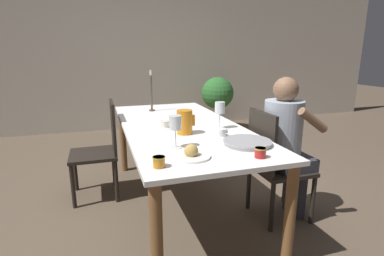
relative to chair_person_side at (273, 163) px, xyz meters
The scene contains 17 objects.
ground_plane 0.91m from the chair_person_side, 147.76° to the left, with size 20.00×20.00×0.00m, color brown.
wall_back 3.60m from the chair_person_side, 100.77° to the left, with size 10.00×0.06×2.60m.
dining_table 0.80m from the chair_person_side, 147.76° to the left, with size 0.94×2.10×0.75m.
chair_person_side is the anchor object (origin of this frame).
chair_opposite 1.56m from the chair_person_side, 147.39° to the left, with size 0.42×0.42×0.91m.
person_seated 0.23m from the chair_person_side, ahead, with size 0.39×0.41×1.16m.
red_pitcher 0.80m from the chair_person_side, 169.13° to the left, with size 0.14×0.12×0.18m.
wine_glass_water 0.62m from the chair_person_side, 152.16° to the left, with size 0.08×0.08×0.22m.
wine_glass_juice 0.97m from the chair_person_side, 168.57° to the right, with size 0.08×0.08×0.21m.
teacup_near_person 0.56m from the chair_person_side, behind, with size 0.14×0.14×0.06m.
teacup_across 0.93m from the chair_person_side, 156.17° to the left, with size 0.14×0.14×0.06m.
serving_tray 0.54m from the chair_person_side, 146.41° to the right, with size 0.32×0.32×0.03m.
bread_plate 0.94m from the chair_person_side, 155.21° to the right, with size 0.23×0.23×0.08m.
jam_jar_amber 0.72m from the chair_person_side, 130.57° to the right, with size 0.07×0.07×0.06m.
jam_jar_red 1.16m from the chair_person_side, 155.29° to the right, with size 0.07×0.07×0.06m.
candlestick_tall 1.42m from the chair_person_side, 125.30° to the left, with size 0.06×0.06×0.42m.
potted_plant 2.94m from the chair_person_side, 76.49° to the left, with size 0.56×0.56×0.93m.
Camera 1 is at (-0.65, -2.37, 1.34)m, focal length 28.00 mm.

